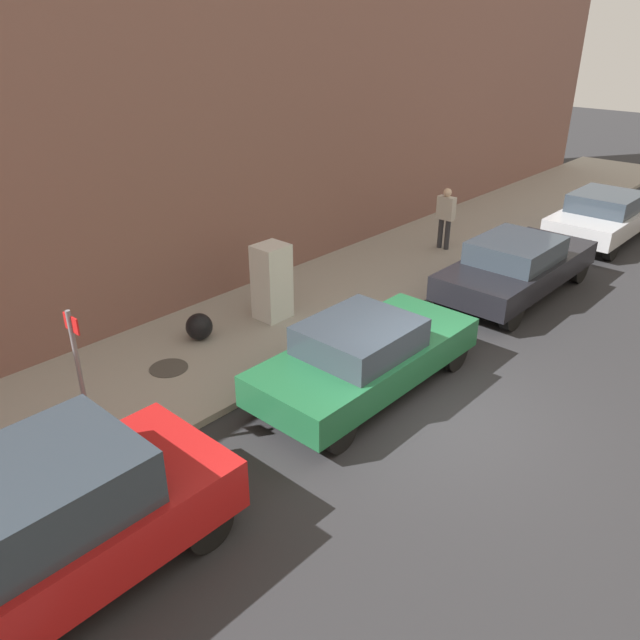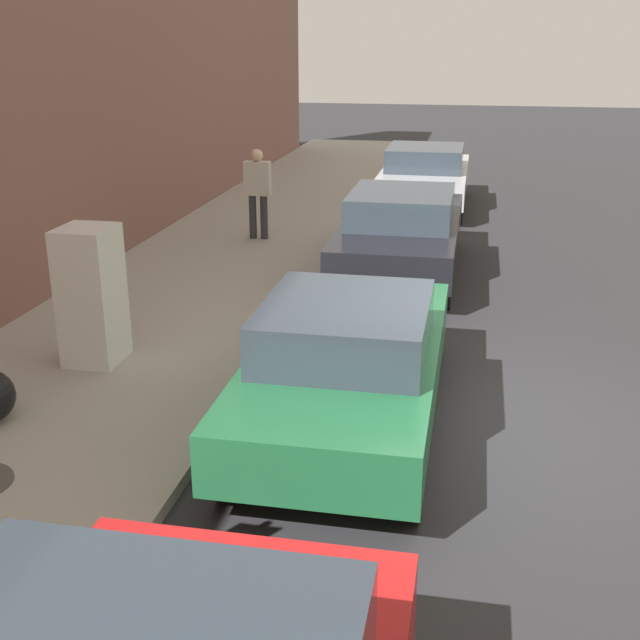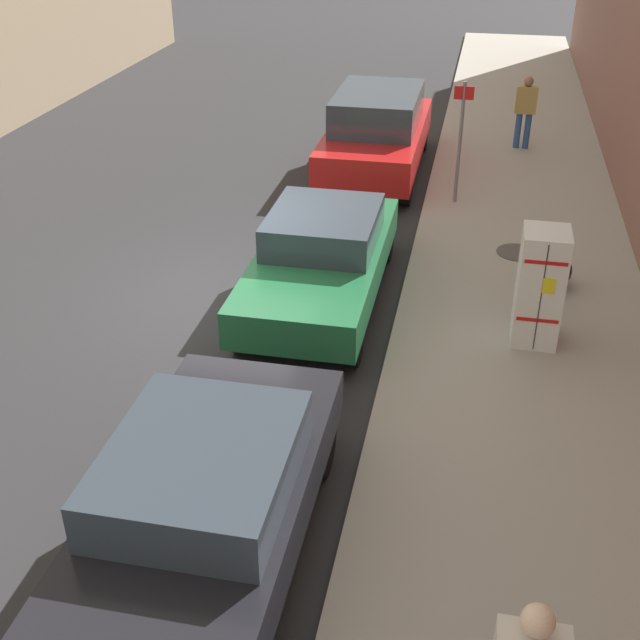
{
  "view_description": "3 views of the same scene",
  "coord_description": "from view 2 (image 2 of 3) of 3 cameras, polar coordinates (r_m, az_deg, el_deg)",
  "views": [
    {
      "loc": [
        4.28,
        -7.66,
        5.94
      ],
      "look_at": [
        -2.37,
        -0.36,
        1.12
      ],
      "focal_mm": 35.0,
      "sensor_mm": 36.0,
      "label": 1
    },
    {
      "loc": [
        -0.31,
        -7.6,
        3.8
      ],
      "look_at": [
        -1.61,
        -0.86,
        1.35
      ],
      "focal_mm": 45.0,
      "sensor_mm": 36.0,
      "label": 2
    },
    {
      "loc": [
        -3.62,
        10.48,
        5.91
      ],
      "look_at": [
        -1.89,
        2.07,
        0.96
      ],
      "focal_mm": 45.0,
      "sensor_mm": 36.0,
      "label": 3
    }
  ],
  "objects": [
    {
      "name": "ground_plane",
      "position": [
        8.5,
        11.96,
        -7.34
      ],
      "size": [
        80.0,
        80.0,
        0.0
      ],
      "primitive_type": "plane",
      "color": "#28282B"
    },
    {
      "name": "sidewalk_slab",
      "position": [
        9.45,
        -16.51,
        -4.47
      ],
      "size": [
        3.69,
        44.0,
        0.13
      ],
      "primitive_type": "cube",
      "color": "#9E998E",
      "rests_on": "ground"
    },
    {
      "name": "discarded_refrigerator",
      "position": [
        9.67,
        -15.94,
        1.68
      ],
      "size": [
        0.61,
        0.69,
        1.62
      ],
      "color": "white",
      "rests_on": "sidewalk_slab"
    },
    {
      "name": "pedestrian_walking_far",
      "position": [
        15.19,
        -4.45,
        9.38
      ],
      "size": [
        0.49,
        0.23,
        1.68
      ],
      "rotation": [
        0.0,
        0.0,
        1.65
      ],
      "color": "#333338",
      "rests_on": "sidewalk_slab"
    },
    {
      "name": "parked_sedan_green",
      "position": [
        8.08,
        2.01,
        -2.84
      ],
      "size": [
        1.8,
        4.42,
        1.37
      ],
      "color": "#1E6038",
      "rests_on": "ground"
    },
    {
      "name": "parked_sedan_dark",
      "position": [
        13.41,
        5.84,
        6.42
      ],
      "size": [
        1.85,
        4.76,
        1.42
      ],
      "color": "black",
      "rests_on": "ground"
    },
    {
      "name": "parked_sedan_silver",
      "position": [
        18.85,
        7.47,
        10.18
      ],
      "size": [
        1.9,
        4.56,
        1.42
      ],
      "color": "silver",
      "rests_on": "ground"
    }
  ]
}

